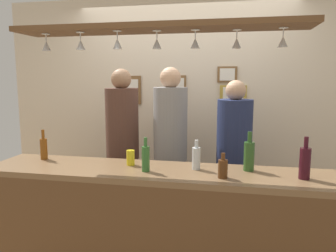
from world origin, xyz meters
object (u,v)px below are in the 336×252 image
Objects in this scene: person_middle_grey_shirt at (170,137)px; bottle_beer_brown_stubby at (223,168)px; picture_frame_caricature at (131,90)px; picture_frame_crest at (178,87)px; person_right_navy_shirt at (234,148)px; bottle_champagne_green at (249,155)px; picture_frame_lower_pair at (233,93)px; bottle_beer_green_import at (146,158)px; picture_frame_upper_small at (227,74)px; person_left_brown_shirt at (122,136)px; bottle_wine_dark_red at (305,162)px; bottle_soda_clear at (196,158)px; bottle_beer_amber_tall at (44,148)px; drink_can at (131,158)px.

person_middle_grey_shirt is 9.84× the size of bottle_beer_brown_stubby.
picture_frame_crest is (0.59, 0.00, 0.05)m from picture_frame_caricature.
picture_frame_crest reaches higher than person_right_navy_shirt.
bottle_champagne_green is 1.36m from picture_frame_lower_pair.
picture_frame_upper_small reaches higher than bottle_beer_green_import.
person_left_brown_shirt is 6.76× the size of bottle_beer_green_import.
person_left_brown_shirt is 6.76× the size of picture_frame_crest.
person_right_navy_shirt is at bearing -87.96° from picture_frame_lower_pair.
picture_frame_crest is (-0.02, 0.61, 0.49)m from person_middle_grey_shirt.
picture_frame_caricature is (-0.10, 0.61, 0.46)m from person_left_brown_shirt.
picture_frame_upper_small is (-0.09, 0.61, 0.71)m from person_right_navy_shirt.
picture_frame_crest is at bearing 180.00° from picture_frame_lower_pair.
bottle_champagne_green is 1.00× the size of bottle_wine_dark_red.
person_right_navy_shirt is at bearing 68.16° from bottle_soda_clear.
picture_frame_upper_small reaches higher than bottle_beer_amber_tall.
person_left_brown_shirt is 1.07× the size of person_right_navy_shirt.
person_middle_grey_shirt is 1.08× the size of person_right_navy_shirt.
bottle_beer_green_import is 0.23m from drink_can.
picture_frame_lower_pair is at bearing 28.72° from person_left_brown_shirt.
bottle_beer_amber_tall is 0.87× the size of bottle_wine_dark_red.
bottle_beer_brown_stubby is at bearing -130.02° from bottle_champagne_green.
picture_frame_upper_small reaches higher than person_right_navy_shirt.
person_left_brown_shirt is 6.76× the size of bottle_beer_amber_tall.
person_right_navy_shirt reaches higher than drink_can.
bottle_champagne_green is 1.58m from picture_frame_crest.
person_middle_grey_shirt is 1.03m from picture_frame_upper_small.
bottle_champagne_green is 0.39m from bottle_wine_dark_red.
bottle_wine_dark_red is (0.48, -0.82, 0.09)m from person_right_navy_shirt.
picture_frame_caricature is (-1.35, 1.29, 0.44)m from bottle_champagne_green.
person_middle_grey_shirt is at bearing -87.83° from picture_frame_crest.
bottle_beer_amber_tall is at bearing -146.05° from person_middle_grey_shirt.
picture_frame_caricature is (-1.16, 1.52, 0.49)m from bottle_beer_brown_stubby.
person_left_brown_shirt is 0.99× the size of person_middle_grey_shirt.
bottle_beer_amber_tall is at bearing 177.60° from bottle_soda_clear.
bottle_soda_clear is 1.50m from picture_frame_upper_small.
bottle_beer_brown_stubby is (1.06, -0.90, -0.03)m from person_left_brown_shirt.
picture_frame_lower_pair is (1.22, 0.00, -0.03)m from picture_frame_caricature.
person_left_brown_shirt is 1.39m from bottle_beer_brown_stubby.
picture_frame_crest is (-0.65, 0.61, 0.58)m from person_right_navy_shirt.
picture_frame_upper_small is at bearing 90.43° from bottle_beer_brown_stubby.
picture_frame_crest is at bearing 105.28° from bottle_soda_clear.
picture_frame_lower_pair is at bearing 45.13° from person_middle_grey_shirt.
drink_can is 0.41× the size of picture_frame_lower_pair.
picture_frame_upper_small reaches higher than picture_frame_crest.
bottle_beer_green_import is 2.13× the size of drink_can.
bottle_soda_clear is at bearing -74.72° from picture_frame_crest.
picture_frame_lower_pair is 1.15× the size of picture_frame_crest.
person_middle_grey_shirt is at bearing 121.28° from bottle_beer_brown_stubby.
picture_frame_lower_pair is (1.12, 0.61, 0.43)m from person_left_brown_shirt.
bottle_beer_amber_tall is at bearing -106.63° from picture_frame_caricature.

